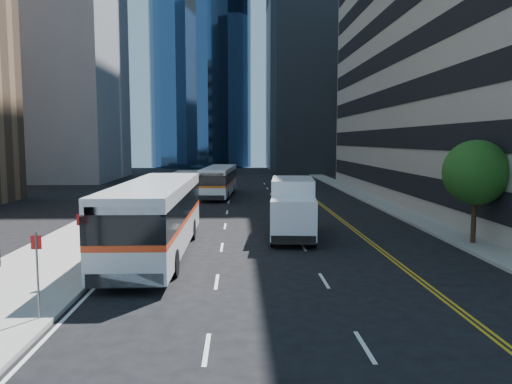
% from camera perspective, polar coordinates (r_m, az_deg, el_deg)
% --- Properties ---
extents(ground, '(160.00, 160.00, 0.00)m').
position_cam_1_polar(ground, '(17.09, 7.26, -11.89)').
color(ground, black).
rests_on(ground, ground).
extents(sidewalk_west, '(5.00, 90.00, 0.15)m').
position_cam_1_polar(sidewalk_west, '(42.10, -12.75, -1.25)').
color(sidewalk_west, gray).
rests_on(sidewalk_west, ground).
extents(sidewalk_east, '(2.00, 90.00, 0.15)m').
position_cam_1_polar(sidewalk_east, '(42.99, 13.73, -1.12)').
color(sidewalk_east, gray).
rests_on(sidewalk_east, ground).
extents(midrise_west, '(18.00, 18.00, 35.00)m').
position_cam_1_polar(midrise_west, '(73.64, -22.97, 15.06)').
color(midrise_west, gray).
rests_on(midrise_west, ground).
extents(street_tree, '(3.20, 3.20, 5.10)m').
position_cam_1_polar(street_tree, '(26.79, 23.83, 2.04)').
color(street_tree, '#332114').
rests_on(street_tree, sidewalk_east).
extents(bus_front, '(2.92, 12.93, 3.33)m').
position_cam_1_polar(bus_front, '(23.21, -11.32, -2.62)').
color(bus_front, silver).
rests_on(bus_front, ground).
extents(bus_rear, '(3.16, 10.86, 2.76)m').
position_cam_1_polar(bus_rear, '(46.56, -4.25, 1.33)').
color(bus_rear, white).
rests_on(bus_rear, ground).
extents(box_truck, '(2.85, 6.71, 3.13)m').
position_cam_1_polar(box_truck, '(26.92, 4.22, -1.71)').
color(box_truck, white).
rests_on(box_truck, ground).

